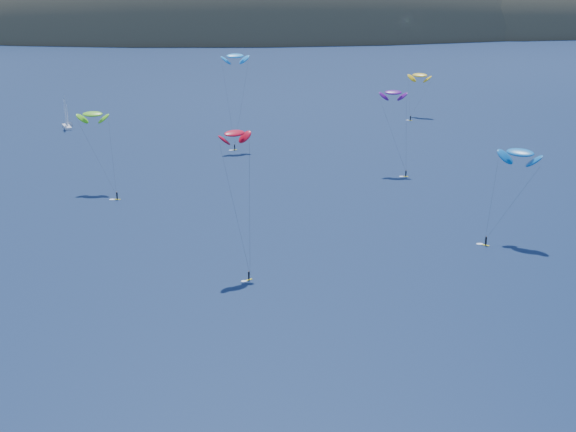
# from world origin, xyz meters

# --- Properties ---
(island) EXTENTS (730.00, 300.00, 210.00)m
(island) POSITION_xyz_m (39.40, 562.36, -10.74)
(island) COLOR #3D3526
(island) RESTS_ON ground
(sailboat) EXTENTS (8.95, 8.05, 10.68)m
(sailboat) POSITION_xyz_m (-53.75, 200.42, 0.91)
(sailboat) COLOR silver
(sailboat) RESTS_ON ground
(kitesurfer_3) EXTENTS (10.33, 12.86, 19.98)m
(kitesurfer_3) POSITION_xyz_m (-33.94, 132.06, 17.88)
(kitesurfer_3) COLOR yellow
(kitesurfer_3) RESTS_ON ground
(kitesurfer_4) EXTENTS (8.33, 8.59, 28.15)m
(kitesurfer_4) POSITION_xyz_m (0.32, 172.45, 25.94)
(kitesurfer_4) COLOR yellow
(kitesurfer_4) RESTS_ON ground
(kitesurfer_5) EXTENTS (12.04, 9.21, 19.80)m
(kitesurfer_5) POSITION_xyz_m (54.22, 90.04, 17.40)
(kitesurfer_5) COLOR yellow
(kitesurfer_5) RESTS_ON ground
(kitesurfer_6) EXTENTS (7.16, 9.62, 22.11)m
(kitesurfer_6) POSITION_xyz_m (39.91, 142.71, 20.16)
(kitesurfer_6) COLOR yellow
(kitesurfer_6) RESTS_ON ground
(kitesurfer_9) EXTENTS (6.83, 11.35, 26.22)m
(kitesurfer_9) POSITION_xyz_m (-1.14, 80.07, 24.37)
(kitesurfer_9) COLOR yellow
(kitesurfer_9) RESTS_ON ground
(kitesurfer_11) EXTENTS (9.60, 13.16, 15.99)m
(kitesurfer_11) POSITION_xyz_m (63.53, 212.35, 13.73)
(kitesurfer_11) COLOR yellow
(kitesurfer_11) RESTS_ON ground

